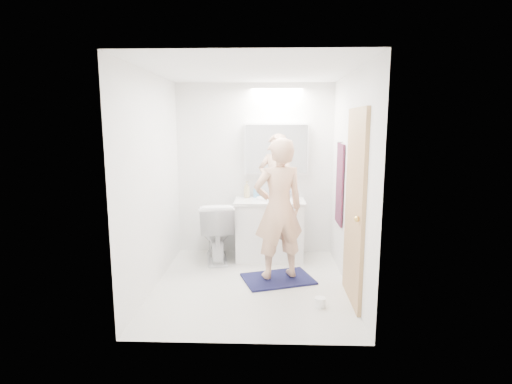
{
  "coord_description": "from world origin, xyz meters",
  "views": [
    {
      "loc": [
        0.21,
        -4.36,
        1.84
      ],
      "look_at": [
        0.05,
        0.25,
        1.05
      ],
      "focal_mm": 27.93,
      "sensor_mm": 36.0,
      "label": 1
    }
  ],
  "objects_px": {
    "person": "(279,209)",
    "soap_bottle_b": "(257,191)",
    "toilet": "(216,231)",
    "toilet_paper_roll": "(320,302)",
    "vanity_cabinet": "(270,230)",
    "toothbrush_cup": "(287,194)",
    "medicine_cabinet": "(276,149)",
    "soap_bottle_a": "(247,189)"
  },
  "relations": [
    {
      "from": "vanity_cabinet",
      "to": "toilet_paper_roll",
      "type": "relative_size",
      "value": 8.18
    },
    {
      "from": "toothbrush_cup",
      "to": "person",
      "type": "bearing_deg",
      "value": -97.8
    },
    {
      "from": "soap_bottle_b",
      "to": "vanity_cabinet",
      "type": "bearing_deg",
      "value": -45.01
    },
    {
      "from": "toilet",
      "to": "soap_bottle_a",
      "type": "xyz_separation_m",
      "value": [
        0.41,
        0.26,
        0.53
      ]
    },
    {
      "from": "toilet",
      "to": "person",
      "type": "height_order",
      "value": "person"
    },
    {
      "from": "soap_bottle_a",
      "to": "medicine_cabinet",
      "type": "bearing_deg",
      "value": 8.35
    },
    {
      "from": "toilet",
      "to": "medicine_cabinet",
      "type": "bearing_deg",
      "value": -168.76
    },
    {
      "from": "medicine_cabinet",
      "to": "person",
      "type": "bearing_deg",
      "value": -89.08
    },
    {
      "from": "medicine_cabinet",
      "to": "toilet",
      "type": "distance_m",
      "value": 1.4
    },
    {
      "from": "vanity_cabinet",
      "to": "toilet_paper_roll",
      "type": "distance_m",
      "value": 1.63
    },
    {
      "from": "toothbrush_cup",
      "to": "soap_bottle_b",
      "type": "bearing_deg",
      "value": 177.24
    },
    {
      "from": "vanity_cabinet",
      "to": "toilet",
      "type": "height_order",
      "value": "toilet"
    },
    {
      "from": "soap_bottle_b",
      "to": "toothbrush_cup",
      "type": "relative_size",
      "value": 1.62
    },
    {
      "from": "person",
      "to": "soap_bottle_b",
      "type": "xyz_separation_m",
      "value": [
        -0.28,
        0.98,
        0.04
      ]
    },
    {
      "from": "toilet",
      "to": "toothbrush_cup",
      "type": "relative_size",
      "value": 7.66
    },
    {
      "from": "vanity_cabinet",
      "to": "soap_bottle_b",
      "type": "relative_size",
      "value": 5.21
    },
    {
      "from": "toothbrush_cup",
      "to": "toilet_paper_roll",
      "type": "height_order",
      "value": "toothbrush_cup"
    },
    {
      "from": "vanity_cabinet",
      "to": "soap_bottle_a",
      "type": "bearing_deg",
      "value": 155.02
    },
    {
      "from": "person",
      "to": "toilet",
      "type": "bearing_deg",
      "value": -58.11
    },
    {
      "from": "toilet",
      "to": "soap_bottle_a",
      "type": "distance_m",
      "value": 0.72
    },
    {
      "from": "vanity_cabinet",
      "to": "toilet_paper_roll",
      "type": "height_order",
      "value": "vanity_cabinet"
    },
    {
      "from": "soap_bottle_b",
      "to": "toothbrush_cup",
      "type": "height_order",
      "value": "soap_bottle_b"
    },
    {
      "from": "person",
      "to": "toothbrush_cup",
      "type": "bearing_deg",
      "value": -116.27
    },
    {
      "from": "toilet",
      "to": "soap_bottle_b",
      "type": "relative_size",
      "value": 4.73
    },
    {
      "from": "person",
      "to": "soap_bottle_a",
      "type": "distance_m",
      "value": 1.05
    },
    {
      "from": "toilet",
      "to": "toilet_paper_roll",
      "type": "distance_m",
      "value": 1.9
    },
    {
      "from": "medicine_cabinet",
      "to": "person",
      "type": "distance_m",
      "value": 1.19
    },
    {
      "from": "medicine_cabinet",
      "to": "toilet_paper_roll",
      "type": "bearing_deg",
      "value": -75.93
    },
    {
      "from": "medicine_cabinet",
      "to": "soap_bottle_a",
      "type": "distance_m",
      "value": 0.7
    },
    {
      "from": "person",
      "to": "toilet_paper_roll",
      "type": "xyz_separation_m",
      "value": [
        0.41,
        -0.7,
        -0.82
      ]
    },
    {
      "from": "vanity_cabinet",
      "to": "toilet",
      "type": "distance_m",
      "value": 0.74
    },
    {
      "from": "medicine_cabinet",
      "to": "toothbrush_cup",
      "type": "xyz_separation_m",
      "value": [
        0.15,
        -0.05,
        -0.63
      ]
    },
    {
      "from": "person",
      "to": "soap_bottle_b",
      "type": "distance_m",
      "value": 1.02
    },
    {
      "from": "medicine_cabinet",
      "to": "toilet",
      "type": "relative_size",
      "value": 1.08
    },
    {
      "from": "vanity_cabinet",
      "to": "person",
      "type": "bearing_deg",
      "value": -82.71
    },
    {
      "from": "vanity_cabinet",
      "to": "toilet",
      "type": "relative_size",
      "value": 1.1
    },
    {
      "from": "medicine_cabinet",
      "to": "vanity_cabinet",
      "type": "bearing_deg",
      "value": -112.44
    },
    {
      "from": "soap_bottle_b",
      "to": "toothbrush_cup",
      "type": "distance_m",
      "value": 0.42
    },
    {
      "from": "toilet",
      "to": "soap_bottle_a",
      "type": "height_order",
      "value": "soap_bottle_a"
    },
    {
      "from": "soap_bottle_b",
      "to": "toothbrush_cup",
      "type": "bearing_deg",
      "value": -2.76
    },
    {
      "from": "toilet",
      "to": "toilet_paper_roll",
      "type": "height_order",
      "value": "toilet"
    },
    {
      "from": "medicine_cabinet",
      "to": "soap_bottle_a",
      "type": "height_order",
      "value": "medicine_cabinet"
    }
  ]
}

